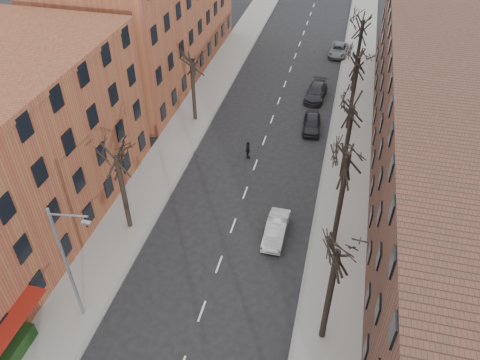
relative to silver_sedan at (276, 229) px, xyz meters
The scene contains 17 objects.
sidewalk_left 19.10m from the silver_sedan, 126.55° to the left, with size 4.00×90.00×0.15m, color gray.
sidewalk_right 16.03m from the silver_sedan, 73.19° to the left, with size 4.00×90.00×0.15m, color gray.
building_left_far 31.73m from the silver_sedan, 128.52° to the left, with size 12.00×28.00×14.00m, color brown.
building_right 16.88m from the silver_sedan, 39.28° to the left, with size 12.00×50.00×10.00m, color #502E25.
tree_right_b 8.79m from the silver_sedan, 61.10° to the right, with size 5.20×5.20×10.80m, color black, non-canonical shape.
tree_right_c 4.30m from the silver_sedan, ahead, with size 5.20×5.20×11.60m, color black, non-canonical shape.
tree_right_d 9.37m from the silver_sedan, 63.07° to the left, with size 5.20×5.20×10.00m, color black, non-canonical shape.
tree_right_e 16.89m from the silver_sedan, 75.47° to the left, with size 5.20×5.20×10.80m, color black, non-canonical shape.
tree_right_f 24.71m from the silver_sedan, 80.13° to the left, with size 5.20×5.20×11.60m, color black, non-canonical shape.
tree_left_a 11.12m from the silver_sedan, behind, with size 5.20×5.20×9.50m, color black, non-canonical shape.
tree_left_b 18.06m from the silver_sedan, 127.42° to the left, with size 5.20×5.20×9.50m, color black, non-canonical shape.
streetlight 14.84m from the silver_sedan, 137.08° to the right, with size 2.45×0.22×9.03m.
silver_sedan is the anchor object (origin of this frame).
parked_car_near 15.36m from the silver_sedan, 87.10° to the left, with size 1.68×4.18×1.42m, color black.
parked_car_mid 21.92m from the silver_sedan, 88.87° to the left, with size 1.98×4.88×1.42m, color black.
parked_car_far 34.08m from the silver_sedan, 86.75° to the left, with size 2.16×4.69×1.30m, color #5A5E62.
pedestrian_crossing 10.13m from the silver_sedan, 114.87° to the left, with size 1.03×0.43×1.76m, color black.
Camera 1 is at (6.65, -4.87, 25.15)m, focal length 35.00 mm.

